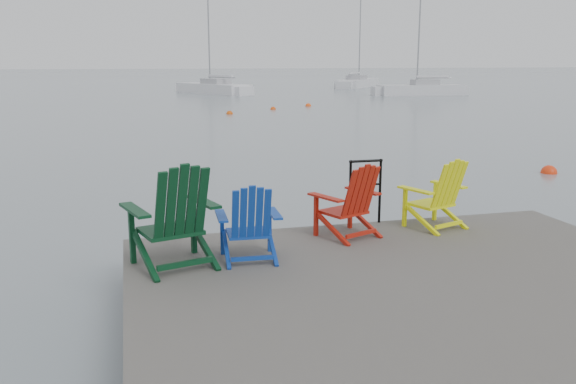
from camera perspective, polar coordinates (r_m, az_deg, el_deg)
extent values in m
plane|color=gray|center=(6.54, 13.14, -12.74)|extent=(400.00, 400.00, 0.00)
cube|color=#322F2C|center=(6.38, 13.31, -9.48)|extent=(6.00, 5.00, 0.20)
cylinder|color=black|center=(7.99, -12.66, -10.31)|extent=(0.26, 0.26, 1.20)
cylinder|color=black|center=(8.49, 6.05, -8.70)|extent=(0.26, 0.26, 1.20)
cylinder|color=black|center=(9.75, 21.17, -6.70)|extent=(0.26, 0.26, 1.20)
cylinder|color=black|center=(8.37, 5.83, -0.07)|extent=(0.04, 0.04, 0.90)
cylinder|color=black|center=(8.53, 8.60, 0.09)|extent=(0.04, 0.04, 0.90)
cylinder|color=black|center=(8.37, 7.31, 2.89)|extent=(0.48, 0.04, 0.04)
cylinder|color=black|center=(8.43, 7.25, 0.68)|extent=(0.44, 0.03, 0.03)
cube|color=#093119|center=(6.88, -10.95, -3.58)|extent=(0.74, 0.70, 0.05)
cube|color=#093119|center=(6.99, -14.39, -3.92)|extent=(0.07, 0.07, 0.65)
cube|color=#093119|center=(7.22, -8.84, -3.16)|extent=(0.07, 0.07, 0.65)
cube|color=#093119|center=(6.67, -14.16, -1.65)|extent=(0.33, 0.72, 0.03)
cube|color=#093119|center=(6.92, -7.92, -0.88)|extent=(0.33, 0.72, 0.03)
cube|color=#093119|center=(6.44, -9.93, -1.06)|extent=(0.63, 0.44, 0.80)
cube|color=navy|center=(7.00, -3.76, -3.86)|extent=(0.50, 0.45, 0.03)
cube|color=navy|center=(7.14, -6.18, -3.89)|extent=(0.05, 0.05, 0.50)
cube|color=navy|center=(7.21, -1.74, -3.66)|extent=(0.05, 0.05, 0.50)
cube|color=navy|center=(6.89, -6.25, -2.24)|extent=(0.14, 0.55, 0.02)
cube|color=navy|center=(6.97, -1.30, -2.00)|extent=(0.14, 0.55, 0.02)
cube|color=navy|center=(6.64, -3.45, -2.07)|extent=(0.45, 0.25, 0.61)
cube|color=#A7190C|center=(7.90, 5.19, -1.85)|extent=(0.64, 0.61, 0.04)
cube|color=#A7190C|center=(7.85, 2.64, -2.22)|extent=(0.06, 0.06, 0.53)
cube|color=#A7190C|center=(8.24, 5.84, -1.57)|extent=(0.06, 0.06, 0.53)
cube|color=#A7190C|center=(7.62, 3.53, -0.50)|extent=(0.33, 0.58, 0.03)
cube|color=#A7190C|center=(8.05, 7.01, 0.12)|extent=(0.33, 0.58, 0.03)
cube|color=#A7190C|center=(7.61, 6.81, 0.03)|extent=(0.53, 0.41, 0.65)
cube|color=#EEF60D|center=(8.51, 13.19, -1.11)|extent=(0.62, 0.59, 0.04)
cube|color=#EEF60D|center=(8.44, 10.88, -1.42)|extent=(0.06, 0.06, 0.53)
cube|color=#EEF60D|center=(8.86, 13.59, -0.89)|extent=(0.06, 0.06, 0.53)
cube|color=#EEF60D|center=(8.22, 11.85, 0.18)|extent=(0.30, 0.58, 0.03)
cube|color=#EEF60D|center=(8.69, 14.79, 0.68)|extent=(0.30, 0.58, 0.03)
cube|color=#EEF60D|center=(8.25, 14.86, 0.63)|extent=(0.52, 0.39, 0.65)
cube|color=silver|center=(52.09, -7.03, 9.42)|extent=(5.53, 8.19, 1.10)
cube|color=#9E9EA3|center=(51.73, -6.80, 10.19)|extent=(2.41, 2.84, 0.55)
cylinder|color=gray|center=(52.46, -7.46, 15.57)|extent=(0.12, 0.12, 10.14)
cube|color=silver|center=(64.44, 6.53, 9.96)|extent=(7.02, 8.21, 1.10)
cube|color=#9E9EA3|center=(64.00, 6.43, 10.57)|extent=(2.82, 3.01, 0.55)
cylinder|color=gray|center=(64.90, 6.77, 15.22)|extent=(0.12, 0.12, 10.78)
cube|color=silver|center=(50.20, 12.29, 9.14)|extent=(6.85, 2.10, 1.10)
cube|color=#9E9EA3|center=(50.31, 12.69, 9.92)|extent=(2.09, 1.33, 0.55)
cylinder|color=gray|center=(50.06, 12.18, 14.62)|extent=(0.12, 0.12, 8.47)
sphere|color=red|center=(16.33, 23.21, 1.63)|extent=(0.39, 0.39, 0.39)
sphere|color=#D44F0C|center=(31.81, -5.49, 7.27)|extent=(0.35, 0.35, 0.35)
sphere|color=#DF480D|center=(34.77, -1.40, 7.74)|extent=(0.31, 0.31, 0.31)
sphere|color=#F84C0E|center=(37.20, 1.90, 8.03)|extent=(0.36, 0.36, 0.36)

